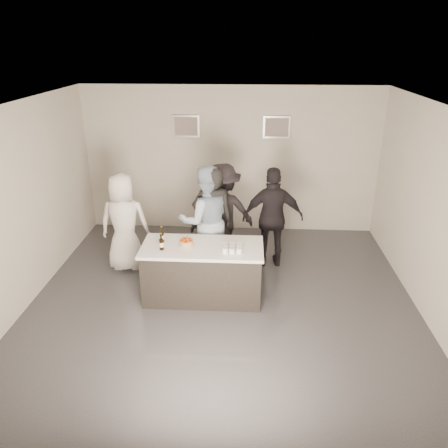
% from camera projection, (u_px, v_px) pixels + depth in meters
% --- Properties ---
extents(floor, '(6.00, 6.00, 0.00)m').
position_uv_depth(floor, '(222.00, 304.00, 6.80)').
color(floor, '#3D3D42').
rests_on(floor, ground).
extents(ceiling, '(6.00, 6.00, 0.00)m').
position_uv_depth(ceiling, '(222.00, 107.00, 5.62)').
color(ceiling, white).
extents(wall_back, '(6.00, 0.04, 3.00)m').
position_uv_depth(wall_back, '(231.00, 161.00, 8.96)').
color(wall_back, beige).
rests_on(wall_back, ground).
extents(wall_front, '(6.00, 0.04, 3.00)m').
position_uv_depth(wall_front, '(199.00, 357.00, 3.45)').
color(wall_front, beige).
rests_on(wall_front, ground).
extents(wall_left, '(0.04, 6.00, 3.00)m').
position_uv_depth(wall_left, '(17.00, 211.00, 6.37)').
color(wall_left, beige).
rests_on(wall_left, ground).
extents(wall_right, '(0.04, 6.00, 3.00)m').
position_uv_depth(wall_right, '(438.00, 220.00, 6.05)').
color(wall_right, beige).
rests_on(wall_right, ground).
extents(picture_left, '(0.54, 0.04, 0.44)m').
position_uv_depth(picture_left, '(186.00, 126.00, 8.71)').
color(picture_left, '#B2B2B7').
rests_on(picture_left, wall_back).
extents(picture_right, '(0.54, 0.04, 0.44)m').
position_uv_depth(picture_right, '(277.00, 127.00, 8.61)').
color(picture_right, '#B2B2B7').
rests_on(picture_right, wall_back).
extents(bar_counter, '(1.86, 0.86, 0.90)m').
position_uv_depth(bar_counter, '(203.00, 272.00, 6.83)').
color(bar_counter, white).
rests_on(bar_counter, ground).
extents(cake, '(0.21, 0.21, 0.08)m').
position_uv_depth(cake, '(186.00, 243.00, 6.66)').
color(cake, orange).
rests_on(cake, bar_counter).
extents(beer_bottle_a, '(0.07, 0.07, 0.26)m').
position_uv_depth(beer_bottle_a, '(162.00, 235.00, 6.73)').
color(beer_bottle_a, black).
rests_on(beer_bottle_a, bar_counter).
extents(beer_bottle_b, '(0.07, 0.07, 0.26)m').
position_uv_depth(beer_bottle_b, '(161.00, 242.00, 6.49)').
color(beer_bottle_b, black).
rests_on(beer_bottle_b, bar_counter).
extents(tumbler_cluster, '(0.30, 0.30, 0.08)m').
position_uv_depth(tumbler_cluster, '(232.00, 247.00, 6.52)').
color(tumbler_cluster, gold).
rests_on(tumbler_cluster, bar_counter).
extents(candles, '(0.24, 0.08, 0.01)m').
position_uv_depth(candles, '(180.00, 253.00, 6.42)').
color(candles, pink).
rests_on(candles, bar_counter).
extents(person_main_black, '(0.77, 0.59, 1.90)m').
position_uv_depth(person_main_black, '(213.00, 221.00, 7.43)').
color(person_main_black, black).
rests_on(person_main_black, ground).
extents(person_main_blue, '(1.11, 0.97, 1.93)m').
position_uv_depth(person_main_blue, '(206.00, 221.00, 7.41)').
color(person_main_blue, '#9CB3CC').
rests_on(person_main_blue, ground).
extents(person_guest_left, '(0.87, 0.59, 1.75)m').
position_uv_depth(person_guest_left, '(124.00, 223.00, 7.56)').
color(person_guest_left, white).
rests_on(person_guest_left, ground).
extents(person_guest_right, '(1.09, 0.49, 1.82)m').
position_uv_depth(person_guest_right, '(273.00, 218.00, 7.67)').
color(person_guest_right, black).
rests_on(person_guest_right, ground).
extents(person_guest_back, '(1.33, 1.01, 1.82)m').
position_uv_depth(person_guest_back, '(222.00, 213.00, 7.89)').
color(person_guest_back, black).
rests_on(person_guest_back, ground).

